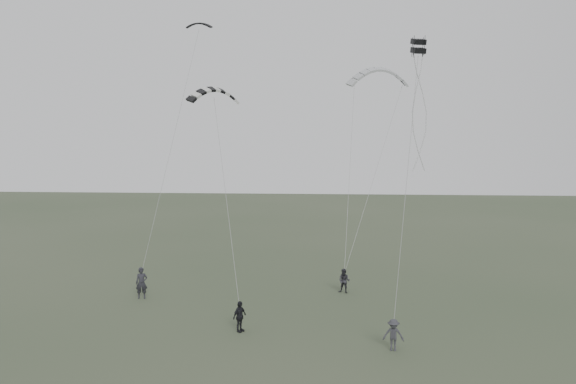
# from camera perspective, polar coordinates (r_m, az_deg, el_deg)

# --- Properties ---
(ground) EXTENTS (140.00, 140.00, 0.00)m
(ground) POSITION_cam_1_polar(r_m,az_deg,el_deg) (29.46, -2.12, -14.11)
(ground) COLOR #34432C
(ground) RESTS_ON ground
(flyer_left) EXTENTS (0.80, 0.63, 1.93)m
(flyer_left) POSITION_cam_1_polar(r_m,az_deg,el_deg) (36.18, -14.65, -8.93)
(flyer_left) COLOR #232228
(flyer_left) RESTS_ON ground
(flyer_right) EXTENTS (0.91, 0.81, 1.56)m
(flyer_right) POSITION_cam_1_polar(r_m,az_deg,el_deg) (36.42, 5.73, -8.98)
(flyer_right) COLOR #26262C
(flyer_right) RESTS_ON ground
(flyer_center) EXTENTS (0.82, 1.00, 1.59)m
(flyer_center) POSITION_cam_1_polar(r_m,az_deg,el_deg) (29.45, -4.94, -12.49)
(flyer_center) COLOR black
(flyer_center) RESTS_ON ground
(flyer_far) EXTENTS (1.03, 0.67, 1.50)m
(flyer_far) POSITION_cam_1_polar(r_m,az_deg,el_deg) (27.41, 10.66, -14.08)
(flyer_far) COLOR #2E2E34
(flyer_far) RESTS_ON ground
(kite_dark_small) EXTENTS (1.72, 0.68, 0.63)m
(kite_dark_small) POSITION_cam_1_polar(r_m,az_deg,el_deg) (39.32, -9.04, 16.56)
(kite_dark_small) COLOR black
(kite_dark_small) RESTS_ON flyer_left
(kite_pale_large) EXTENTS (4.69, 2.34, 2.03)m
(kite_pale_large) POSITION_cam_1_polar(r_m,az_deg,el_deg) (42.02, 9.20, 12.21)
(kite_pale_large) COLOR #A5A7AA
(kite_pale_large) RESTS_ON flyer_right
(kite_striped) EXTENTS (3.16, 2.57, 1.37)m
(kite_striped) POSITION_cam_1_polar(r_m,az_deg,el_deg) (33.41, -7.54, 10.31)
(kite_striped) COLOR black
(kite_striped) RESTS_ON flyer_center
(kite_box) EXTENTS (0.79, 0.90, 0.84)m
(kite_box) POSITION_cam_1_polar(r_m,az_deg,el_deg) (30.38, 13.10, 14.23)
(kite_box) COLOR black
(kite_box) RESTS_ON flyer_far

